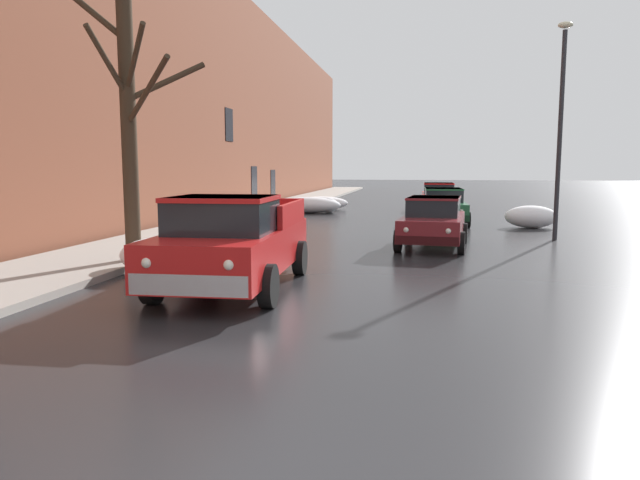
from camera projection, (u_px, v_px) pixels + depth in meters
name	position (u px, v px, depth m)	size (l,w,h in m)	color
left_sidewalk_slab	(216.00, 225.00, 22.16)	(3.04, 80.00, 0.15)	gray
brick_townhouse_facade	(162.00, 76.00, 21.82)	(0.63, 80.00, 11.31)	brown
snow_bank_near_corner_left	(312.00, 205.00, 28.62)	(3.08, 1.32, 0.79)	white
snow_bank_mid_block_left	(322.00, 203.00, 31.09)	(2.77, 1.12, 0.69)	white
snow_bank_near_corner_right	(532.00, 217.00, 21.63)	(1.90, 1.07, 0.83)	white
snow_bank_along_right_kerb	(170.00, 257.00, 12.17)	(1.98, 1.20, 0.81)	white
bare_tree_second_along_sidewalk	(128.00, 107.00, 12.90)	(3.49, 2.49, 6.76)	#382B1E
pickup_truck_red_approaching_near_lane	(233.00, 242.00, 10.75)	(2.32, 5.03, 1.76)	red
sedan_maroon_parked_kerbside_close	(433.00, 221.00, 16.43)	(2.11, 4.01, 1.42)	maroon
sedan_green_parked_kerbside_mid	(443.00, 205.00, 23.09)	(1.92, 4.29, 1.42)	#1E5633
sedan_red_parked_far_down_block	(439.00, 196.00, 30.65)	(1.98, 4.27, 1.42)	red
street_lamp_post	(561.00, 121.00, 17.68)	(0.44, 0.24, 6.58)	#28282D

